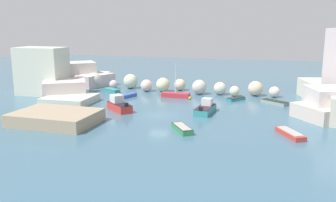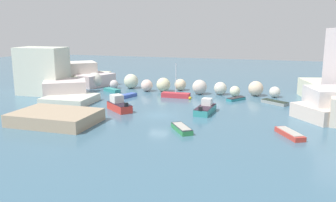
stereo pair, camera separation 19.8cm
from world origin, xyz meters
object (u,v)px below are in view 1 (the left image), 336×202
(moored_boat_5, at_px, (236,99))
(moored_boat_6, at_px, (62,117))
(moored_boat_1, at_px, (176,95))
(moored_boat_3, at_px, (290,134))
(moored_boat_7, at_px, (128,96))
(stone_dock, at_px, (56,118))
(moored_boat_8, at_px, (275,102))
(moored_boat_0, at_px, (182,128))
(moored_boat_2, at_px, (205,109))
(moored_boat_4, at_px, (119,105))
(moored_boat_9, at_px, (112,90))
(channel_buoy, at_px, (190,98))

(moored_boat_5, bearing_deg, moored_boat_6, 168.80)
(moored_boat_1, height_order, moored_boat_3, moored_boat_1)
(moored_boat_7, bearing_deg, moored_boat_5, 118.47)
(moored_boat_5, distance_m, moored_boat_6, 25.97)
(moored_boat_6, distance_m, moored_boat_7, 15.04)
(stone_dock, xyz_separation_m, moored_boat_8, (24.56, 18.28, -0.46))
(moored_boat_6, bearing_deg, moored_boat_0, -14.94)
(moored_boat_0, relative_size, moored_boat_1, 0.71)
(stone_dock, xyz_separation_m, moored_boat_2, (15.87, 10.08, -0.13))
(stone_dock, height_order, moored_boat_5, stone_dock)
(moored_boat_1, bearing_deg, moored_boat_8, -2.58)
(moored_boat_3, relative_size, moored_boat_4, 0.94)
(moored_boat_2, distance_m, moored_boat_9, 21.05)
(moored_boat_7, bearing_deg, channel_buoy, 116.14)
(moored_boat_9, bearing_deg, stone_dock, -54.75)
(moored_boat_1, distance_m, moored_boat_2, 10.90)
(stone_dock, height_order, moored_boat_3, stone_dock)
(moored_boat_1, xyz_separation_m, moored_boat_2, (6.48, -8.77, 0.19))
(moored_boat_1, bearing_deg, moored_boat_7, -164.99)
(channel_buoy, xyz_separation_m, moored_boat_5, (6.90, 1.48, -0.01))
(moored_boat_4, distance_m, moored_boat_9, 14.10)
(moored_boat_4, bearing_deg, moored_boat_1, -74.19)
(moored_boat_9, bearing_deg, channel_buoy, 18.70)
(moored_boat_1, height_order, moored_boat_2, moored_boat_1)
(moored_boat_6, bearing_deg, moored_boat_8, 20.89)
(moored_boat_4, height_order, moored_boat_9, moored_boat_4)
(moored_boat_6, height_order, moored_boat_8, moored_boat_8)
(channel_buoy, distance_m, moored_boat_1, 2.72)
(moored_boat_7, height_order, moored_boat_9, moored_boat_9)
(moored_boat_4, bearing_deg, moored_boat_6, 92.51)
(moored_boat_1, height_order, moored_boat_8, moored_boat_1)
(moored_boat_2, bearing_deg, moored_boat_6, 120.77)
(moored_boat_3, xyz_separation_m, moored_boat_8, (-1.62, 15.60, -0.02))
(channel_buoy, height_order, moored_boat_2, moored_boat_2)
(channel_buoy, relative_size, moored_boat_6, 0.19)
(moored_boat_9, bearing_deg, moored_boat_2, -0.96)
(stone_dock, xyz_separation_m, moored_boat_1, (9.38, 18.84, -0.32))
(stone_dock, bearing_deg, moored_boat_9, 97.01)
(stone_dock, height_order, moored_boat_7, stone_dock)
(moored_boat_3, relative_size, moored_boat_6, 1.75)
(moored_boat_3, distance_m, moored_boat_7, 28.02)
(moored_boat_6, bearing_deg, moored_boat_5, 29.92)
(stone_dock, xyz_separation_m, moored_boat_3, (26.18, 2.68, -0.43))
(moored_boat_4, relative_size, moored_boat_9, 1.29)
(moored_boat_5, xyz_separation_m, moored_boat_7, (-16.85, -2.60, 0.05))
(moored_boat_9, bearing_deg, moored_boat_6, -55.21)
(moored_boat_2, distance_m, moored_boat_5, 9.79)
(moored_boat_0, xyz_separation_m, moored_boat_5, (3.86, 18.16, -0.09))
(channel_buoy, distance_m, moored_boat_5, 7.05)
(moored_boat_5, bearing_deg, channel_buoy, 138.65)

